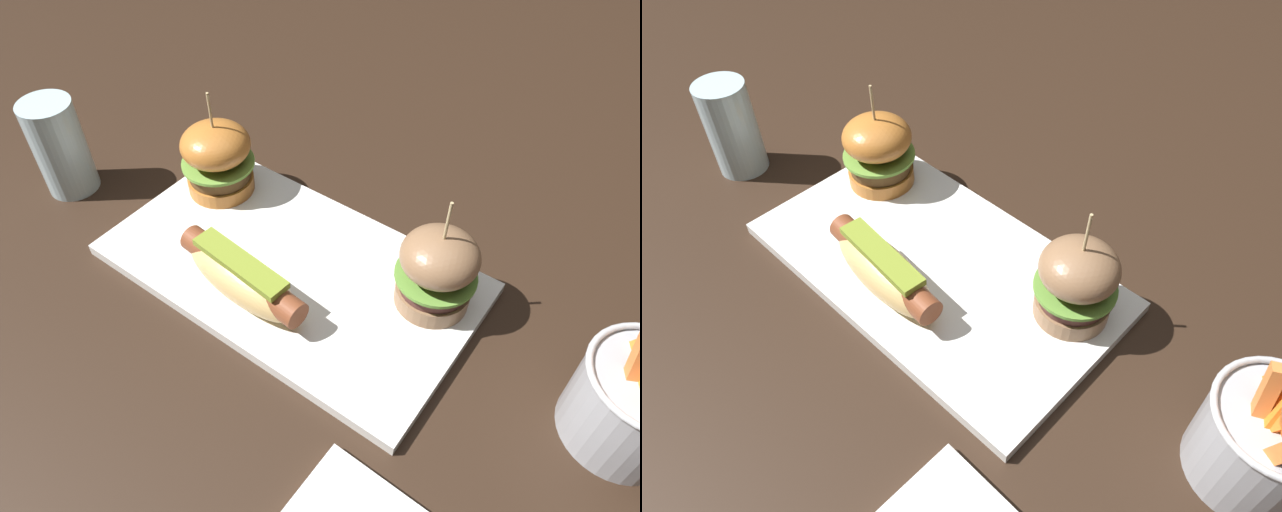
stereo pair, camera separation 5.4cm
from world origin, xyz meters
TOP-DOWN VIEW (x-y plane):
  - ground_plane at (0.00, 0.00)m, footprint 3.00×3.00m
  - platter_main at (0.00, 0.00)m, footprint 0.41×0.23m
  - hot_dog at (-0.01, -0.06)m, footprint 0.17×0.07m
  - slider_left at (-0.15, 0.05)m, footprint 0.09×0.09m
  - slider_right at (0.15, 0.05)m, footprint 0.08×0.08m
  - fries_bucket at (0.36, 0.03)m, footprint 0.11×0.11m
  - water_glass at (-0.32, -0.05)m, footprint 0.06×0.06m

SIDE VIEW (x-z plane):
  - ground_plane at x=0.00m, z-range 0.00..0.00m
  - platter_main at x=0.00m, z-range 0.00..0.01m
  - hot_dog at x=-0.01m, z-range 0.01..0.07m
  - fries_bucket at x=0.36m, z-range -0.02..0.12m
  - slider_left at x=-0.15m, z-range -0.01..0.13m
  - slider_right at x=0.15m, z-range -0.01..0.13m
  - water_glass at x=-0.32m, z-range 0.00..0.12m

